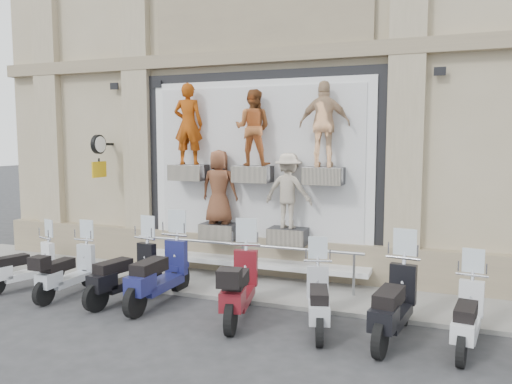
% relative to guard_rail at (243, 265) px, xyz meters
% --- Properties ---
extents(ground, '(90.00, 90.00, 0.00)m').
position_rel_guard_rail_xyz_m(ground, '(0.00, -2.00, -0.47)').
color(ground, '#2D2D30').
rests_on(ground, ground).
extents(sidewalk, '(16.00, 2.20, 0.08)m').
position_rel_guard_rail_xyz_m(sidewalk, '(0.00, 0.10, -0.43)').
color(sidewalk, gray).
rests_on(sidewalk, ground).
extents(building, '(14.00, 8.60, 12.00)m').
position_rel_guard_rail_xyz_m(building, '(0.00, 5.00, 5.54)').
color(building, tan).
rests_on(building, ground).
extents(shop_vitrine, '(5.60, 0.83, 4.30)m').
position_rel_guard_rail_xyz_m(shop_vitrine, '(0.07, 0.75, 1.95)').
color(shop_vitrine, black).
rests_on(shop_vitrine, ground).
extents(guard_rail, '(5.06, 0.10, 0.93)m').
position_rel_guard_rail_xyz_m(guard_rail, '(0.00, 0.00, 0.00)').
color(guard_rail, '#9EA0A5').
rests_on(guard_rail, ground).
extents(clock_sign_bracket, '(0.10, 0.80, 1.02)m').
position_rel_guard_rail_xyz_m(clock_sign_bracket, '(-3.90, 0.47, 2.34)').
color(clock_sign_bracket, black).
rests_on(clock_sign_bracket, ground).
extents(scooter_b, '(1.04, 1.77, 1.38)m').
position_rel_guard_rail_xyz_m(scooter_b, '(-4.13, -1.73, 0.23)').
color(scooter_b, white).
rests_on(scooter_b, ground).
extents(scooter_c, '(0.53, 1.76, 1.43)m').
position_rel_guard_rail_xyz_m(scooter_c, '(-2.99, -1.75, 0.25)').
color(scooter_c, '#ABB1B9').
rests_on(scooter_c, ground).
extents(scooter_d, '(0.93, 2.00, 1.56)m').
position_rel_guard_rail_xyz_m(scooter_d, '(-1.75, -1.62, 0.32)').
color(scooter_d, black).
rests_on(scooter_d, ground).
extents(scooter_e, '(0.64, 2.09, 1.69)m').
position_rel_guard_rail_xyz_m(scooter_e, '(-1.04, -1.57, 0.38)').
color(scooter_e, '#171A50').
rests_on(scooter_e, ground).
extents(scooter_f, '(0.99, 2.10, 1.64)m').
position_rel_guard_rail_xyz_m(scooter_f, '(0.65, -1.74, 0.36)').
color(scooter_f, maroon).
rests_on(scooter_f, ground).
extents(scooter_g, '(0.96, 1.82, 1.42)m').
position_rel_guard_rail_xyz_m(scooter_g, '(2.03, -1.76, 0.25)').
color(scooter_g, '#A9ABB0').
rests_on(scooter_g, ground).
extents(scooter_h, '(0.87, 2.07, 1.63)m').
position_rel_guard_rail_xyz_m(scooter_h, '(3.20, -1.76, 0.35)').
color(scooter_h, black).
rests_on(scooter_h, ground).
extents(scooter_i, '(0.73, 1.77, 1.40)m').
position_rel_guard_rail_xyz_m(scooter_i, '(4.24, -1.74, 0.23)').
color(scooter_i, silver).
rests_on(scooter_i, ground).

